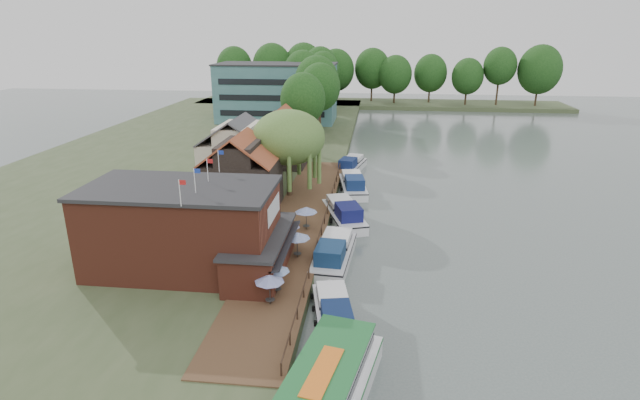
{
  "coord_description": "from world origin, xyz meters",
  "views": [
    {
      "loc": [
        -0.33,
        -37.69,
        20.25
      ],
      "look_at": [
        -6.0,
        12.0,
        3.0
      ],
      "focal_mm": 28.0,
      "sensor_mm": 36.0,
      "label": 1
    }
  ],
  "objects_px": {
    "pub": "(206,229)",
    "swan": "(328,367)",
    "umbrella_5": "(306,218)",
    "cruiser_2": "(344,211)",
    "cruiser_3": "(353,182)",
    "umbrella_1": "(276,279)",
    "hotel_block": "(277,92)",
    "umbrella_2": "(273,263)",
    "cruiser_0": "(334,309)",
    "willow": "(289,154)",
    "cottage_b": "(239,150)",
    "cruiser_1": "(334,250)",
    "umbrella_0": "(270,290)",
    "umbrella_4": "(290,234)",
    "umbrella_3": "(297,245)",
    "cottage_c": "(282,137)",
    "cottage_a": "(241,172)",
    "cruiser_4": "(351,163)"
  },
  "relations": [
    {
      "from": "cruiser_0",
      "to": "cruiser_2",
      "type": "xyz_separation_m",
      "value": [
        -0.67,
        20.1,
        0.18
      ]
    },
    {
      "from": "cruiser_4",
      "to": "cruiser_1",
      "type": "bearing_deg",
      "value": -77.17
    },
    {
      "from": "hotel_block",
      "to": "willow",
      "type": "distance_m",
      "value": 52.29
    },
    {
      "from": "pub",
      "to": "cruiser_0",
      "type": "bearing_deg",
      "value": -26.01
    },
    {
      "from": "cottage_c",
      "to": "cruiser_3",
      "type": "relative_size",
      "value": 0.82
    },
    {
      "from": "willow",
      "to": "umbrella_2",
      "type": "height_order",
      "value": "willow"
    },
    {
      "from": "cruiser_4",
      "to": "cruiser_2",
      "type": "bearing_deg",
      "value": -76.52
    },
    {
      "from": "cottage_b",
      "to": "umbrella_1",
      "type": "bearing_deg",
      "value": -69.69
    },
    {
      "from": "cottage_c",
      "to": "cruiser_3",
      "type": "xyz_separation_m",
      "value": [
        10.89,
        -8.45,
        -3.99
      ]
    },
    {
      "from": "willow",
      "to": "cottage_b",
      "type": "bearing_deg",
      "value": 146.31
    },
    {
      "from": "umbrella_2",
      "to": "umbrella_4",
      "type": "xyz_separation_m",
      "value": [
        0.34,
        6.15,
        0.0
      ]
    },
    {
      "from": "hotel_block",
      "to": "swan",
      "type": "bearing_deg",
      "value": -76.77
    },
    {
      "from": "umbrella_3",
      "to": "cruiser_0",
      "type": "xyz_separation_m",
      "value": [
        3.97,
        -8.26,
        -1.17
      ]
    },
    {
      "from": "pub",
      "to": "cruiser_3",
      "type": "relative_size",
      "value": 1.94
    },
    {
      "from": "umbrella_1",
      "to": "umbrella_4",
      "type": "height_order",
      "value": "same"
    },
    {
      "from": "umbrella_0",
      "to": "cruiser_3",
      "type": "height_order",
      "value": "umbrella_0"
    },
    {
      "from": "willow",
      "to": "umbrella_5",
      "type": "height_order",
      "value": "willow"
    },
    {
      "from": "umbrella_0",
      "to": "umbrella_1",
      "type": "bearing_deg",
      "value": 84.35
    },
    {
      "from": "pub",
      "to": "cruiser_3",
      "type": "bearing_deg",
      "value": 66.91
    },
    {
      "from": "umbrella_2",
      "to": "cruiser_0",
      "type": "distance_m",
      "value": 7.15
    },
    {
      "from": "hotel_block",
      "to": "umbrella_5",
      "type": "relative_size",
      "value": 10.69
    },
    {
      "from": "pub",
      "to": "umbrella_3",
      "type": "bearing_deg",
      "value": 21.57
    },
    {
      "from": "hotel_block",
      "to": "cottage_c",
      "type": "relative_size",
      "value": 2.99
    },
    {
      "from": "umbrella_1",
      "to": "umbrella_5",
      "type": "relative_size",
      "value": 1.0
    },
    {
      "from": "hotel_block",
      "to": "cruiser_2",
      "type": "xyz_separation_m",
      "value": [
        18.45,
        -56.33,
        -5.86
      ]
    },
    {
      "from": "umbrella_4",
      "to": "willow",
      "type": "bearing_deg",
      "value": 99.85
    },
    {
      "from": "umbrella_5",
      "to": "cruiser_2",
      "type": "distance_m",
      "value": 6.38
    },
    {
      "from": "umbrella_5",
      "to": "swan",
      "type": "relative_size",
      "value": 5.4
    },
    {
      "from": "hotel_block",
      "to": "umbrella_5",
      "type": "height_order",
      "value": "hotel_block"
    },
    {
      "from": "umbrella_1",
      "to": "cruiser_0",
      "type": "bearing_deg",
      "value": -22.35
    },
    {
      "from": "hotel_block",
      "to": "umbrella_1",
      "type": "distance_m",
      "value": 76.12
    },
    {
      "from": "umbrella_0",
      "to": "cruiser_3",
      "type": "relative_size",
      "value": 0.23
    },
    {
      "from": "cottage_b",
      "to": "cruiser_1",
      "type": "relative_size",
      "value": 0.91
    },
    {
      "from": "pub",
      "to": "umbrella_0",
      "type": "height_order",
      "value": "pub"
    },
    {
      "from": "cruiser_1",
      "to": "cruiser_2",
      "type": "distance_m",
      "value": 10.3
    },
    {
      "from": "umbrella_1",
      "to": "umbrella_4",
      "type": "bearing_deg",
      "value": 93.29
    },
    {
      "from": "cruiser_1",
      "to": "willow",
      "type": "bearing_deg",
      "value": 117.71
    },
    {
      "from": "cruiser_0",
      "to": "cruiser_3",
      "type": "height_order",
      "value": "cruiser_3"
    },
    {
      "from": "umbrella_5",
      "to": "cruiser_1",
      "type": "bearing_deg",
      "value": -57.23
    },
    {
      "from": "cottage_b",
      "to": "willow",
      "type": "height_order",
      "value": "willow"
    },
    {
      "from": "umbrella_1",
      "to": "cruiser_3",
      "type": "distance_m",
      "value": 29.45
    },
    {
      "from": "umbrella_0",
      "to": "cruiser_3",
      "type": "bearing_deg",
      "value": 81.7
    },
    {
      "from": "cottage_b",
      "to": "cruiser_4",
      "type": "relative_size",
      "value": 1.0
    },
    {
      "from": "cruiser_3",
      "to": "cruiser_2",
      "type": "bearing_deg",
      "value": -101.08
    },
    {
      "from": "cottage_b",
      "to": "umbrella_4",
      "type": "distance_m",
      "value": 22.35
    },
    {
      "from": "pub",
      "to": "cruiser_3",
      "type": "distance_m",
      "value": 27.99
    },
    {
      "from": "umbrella_3",
      "to": "umbrella_5",
      "type": "height_order",
      "value": "same"
    },
    {
      "from": "pub",
      "to": "swan",
      "type": "xyz_separation_m",
      "value": [
        11.23,
        -10.78,
        -4.43
      ]
    },
    {
      "from": "cottage_a",
      "to": "umbrella_2",
      "type": "bearing_deg",
      "value": -67.1
    },
    {
      "from": "umbrella_4",
      "to": "umbrella_5",
      "type": "bearing_deg",
      "value": 76.77
    }
  ]
}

